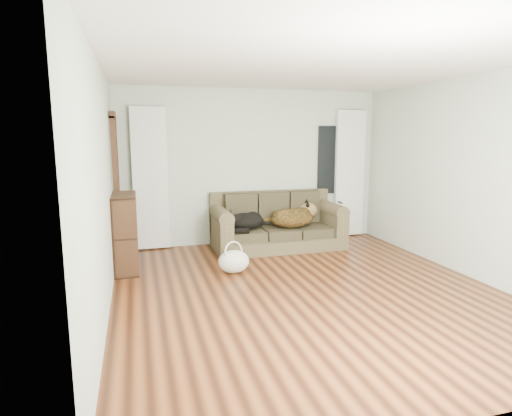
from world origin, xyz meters
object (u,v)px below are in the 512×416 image
object	(u,v)px
sofa	(278,221)
dog_shepherd	(294,218)
tote_bag	(234,261)
dog_black_lab	(243,222)
bookshelf	(126,234)

from	to	relation	value
sofa	dog_shepherd	world-z (taller)	sofa
dog_shepherd	tote_bag	size ratio (longest dim) A/B	1.80
sofa	dog_shepherd	size ratio (longest dim) A/B	2.74
sofa	tote_bag	bearing A→B (deg)	-132.42
sofa	tote_bag	distance (m)	1.50
dog_black_lab	tote_bag	size ratio (longest dim) A/B	1.51
dog_black_lab	bookshelf	bearing A→B (deg)	-176.11
dog_shepherd	tote_bag	xyz separation A→B (m)	(-1.25, -1.03, -0.33)
dog_shepherd	bookshelf	distance (m)	2.69
sofa	tote_bag	world-z (taller)	sofa
dog_black_lab	bookshelf	xyz separation A→B (m)	(-1.78, -0.48, 0.02)
dog_black_lab	bookshelf	distance (m)	1.84
bookshelf	sofa	bearing A→B (deg)	6.26
dog_black_lab	dog_shepherd	distance (m)	0.87
sofa	bookshelf	bearing A→B (deg)	-167.18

